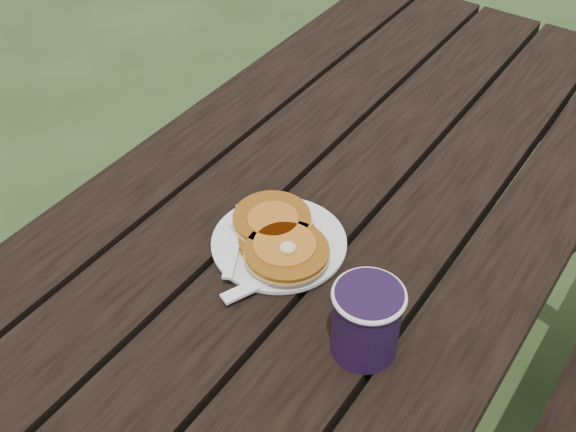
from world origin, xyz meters
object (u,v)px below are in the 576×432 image
Objects in this scene: picnic_table at (300,370)px; plate at (279,244)px; coffee_cup at (367,318)px; pancake_stack at (279,237)px.

picnic_table is 8.75× the size of plate.
plate is 1.84× the size of coffee_cup.
coffee_cup reaches higher than plate.
picnic_table is 16.12× the size of coffee_cup.
plate is 1.10× the size of pancake_stack.
pancake_stack is at bearing -47.22° from plate.
pancake_stack reaches higher than picnic_table.
coffee_cup reaches higher than pancake_stack.
coffee_cup is (0.21, -0.10, 0.06)m from plate.
picnic_table is at bearing 81.25° from plate.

